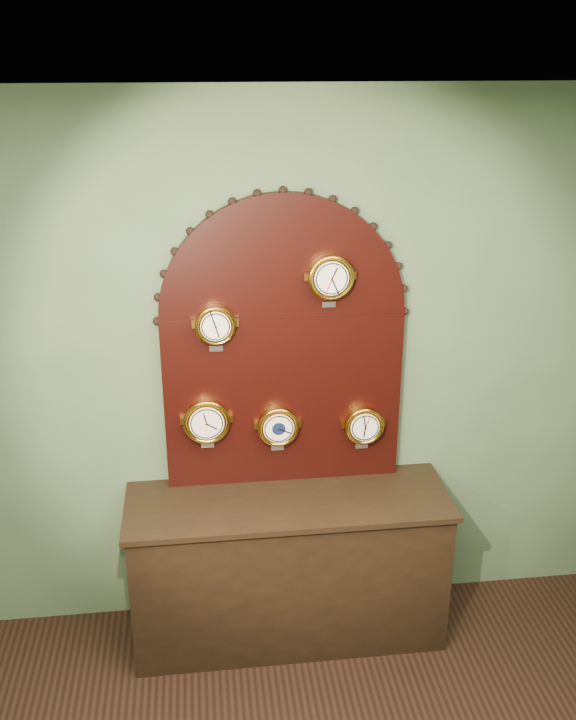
{
  "coord_description": "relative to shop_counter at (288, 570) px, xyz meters",
  "views": [
    {
      "loc": [
        -0.4,
        -1.07,
        2.94
      ],
      "look_at": [
        0.0,
        2.25,
        1.58
      ],
      "focal_mm": 38.44,
      "sensor_mm": 36.0,
      "label": 1
    }
  ],
  "objects": [
    {
      "name": "roman_clock",
      "position": [
        -0.33,
        0.15,
        1.32
      ],
      "size": [
        0.19,
        0.08,
        0.25
      ],
      "color": "gold",
      "rests_on": "display_board"
    },
    {
      "name": "display_board",
      "position": [
        0.0,
        0.22,
        1.23
      ],
      "size": [
        1.26,
        0.06,
        1.53
      ],
      "color": "black",
      "rests_on": "shop_counter"
    },
    {
      "name": "hygrometer",
      "position": [
        -0.39,
        0.15,
        0.82
      ],
      "size": [
        0.23,
        0.08,
        0.28
      ],
      "color": "gold",
      "rests_on": "display_board"
    },
    {
      "name": "arabic_clock",
      "position": [
        0.22,
        0.15,
        1.54
      ],
      "size": [
        0.22,
        0.08,
        0.27
      ],
      "color": "gold",
      "rests_on": "display_board"
    },
    {
      "name": "barometer",
      "position": [
        -0.03,
        0.15,
        0.77
      ],
      "size": [
        0.21,
        0.08,
        0.26
      ],
      "color": "gold",
      "rests_on": "display_board"
    },
    {
      "name": "tide_clock",
      "position": [
        0.41,
        0.15,
        0.75
      ],
      "size": [
        0.2,
        0.08,
        0.25
      ],
      "color": "gold",
      "rests_on": "display_board"
    },
    {
      "name": "shop_counter",
      "position": [
        0.0,
        0.0,
        0.0
      ],
      "size": [
        1.6,
        0.5,
        0.8
      ],
      "primitive_type": "cube",
      "color": "black",
      "rests_on": "ground_plane"
    },
    {
      "name": "ceiling",
      "position": [
        0.0,
        -2.23,
        2.4
      ],
      "size": [
        5.0,
        5.0,
        0.0
      ],
      "primitive_type": "plane",
      "rotation": [
        3.14,
        0.0,
        0.0
      ],
      "color": "white",
      "rests_on": "wall_back"
    },
    {
      "name": "wall_back",
      "position": [
        0.0,
        0.27,
        1.0
      ],
      "size": [
        4.0,
        0.0,
        4.0
      ],
      "primitive_type": "plane",
      "rotation": [
        1.57,
        0.0,
        0.0
      ],
      "color": "#475D3F",
      "rests_on": "ground"
    }
  ]
}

